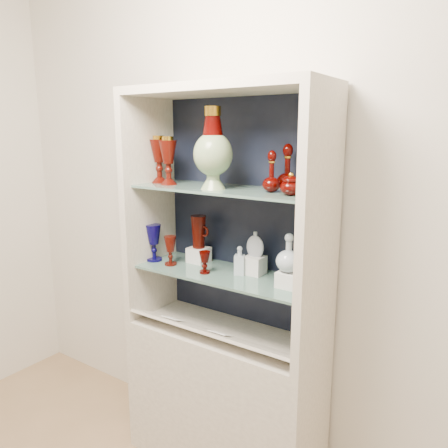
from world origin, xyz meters
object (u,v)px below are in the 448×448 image
Objects in this scene: ruby_decanter_b at (288,166)px; clear_square_bottle at (240,260)px; pedestal_lamp_right at (159,159)px; pedestal_lamp_left at (168,161)px; lidded_bowl at (291,184)px; cobalt_goblet at (154,243)px; ruby_pitcher at (199,232)px; clear_round_decanter at (289,254)px; cameo_medallion at (312,249)px; ruby_goblet_small at (205,262)px; ruby_decanter_a at (272,169)px; ruby_goblet_tall at (170,251)px; flat_flask at (255,244)px; enamel_urn at (213,148)px.

ruby_decanter_b reaches higher than clear_square_bottle.
pedestal_lamp_left is at bearing -20.92° from pedestal_lamp_right.
cobalt_goblet is (-0.80, 0.00, -0.37)m from lidded_bowl.
pedestal_lamp_left is at bearing -124.17° from ruby_pitcher.
cameo_medallion is (0.07, 0.09, 0.01)m from clear_round_decanter.
ruby_goblet_small is 0.17m from clear_square_bottle.
clear_square_bottle is 1.09× the size of cameo_medallion.
pedestal_lamp_right is 0.91m from cameo_medallion.
ruby_decanter_b is at bearing 124.16° from clear_round_decanter.
pedestal_lamp_right is 0.69m from ruby_decanter_b.
ruby_decanter_a is at bearing -108.74° from ruby_decanter_b.
ruby_goblet_tall is (0.13, -0.01, -0.02)m from cobalt_goblet.
lidded_bowl is at bearing 0.62° from ruby_goblet_tall.
cobalt_goblet is 0.86m from cameo_medallion.
ruby_goblet_tall is 1.08× the size of clear_square_bottle.
lidded_bowl reaches higher than flat_flask.
clear_round_decanter reaches higher than cameo_medallion.
flat_flask is at bearing 173.81° from cameo_medallion.
clear_square_bottle is at bearing 3.11° from pedestal_lamp_right.
ruby_goblet_tall is 0.90× the size of ruby_pitcher.
clear_square_bottle is 0.29m from clear_round_decanter.
cameo_medallion is (0.63, 0.02, -0.00)m from ruby_pitcher.
ruby_goblet_tall is (-0.59, -0.14, -0.45)m from ruby_decanter_b.
flat_flask is at bearing 38.94° from clear_square_bottle.
enamel_urn is 0.50m from ruby_pitcher.
enamel_urn is 0.29m from ruby_decanter_a.
pedestal_lamp_left is at bearing 122.55° from ruby_goblet_tall.
pedestal_lamp_left reaches higher than ruby_decanter_a.
ruby_decanter_b is (0.59, 0.13, -0.01)m from pedestal_lamp_left.
ruby_decanter_b is at bearing 3.71° from flat_flask.
ruby_goblet_tall is (-0.28, 0.01, -0.53)m from enamel_urn.
lidded_bowl is 0.58× the size of ruby_pitcher.
flat_flask is (0.54, 0.07, -0.39)m from pedestal_lamp_right.
ruby_goblet_small is at bearing -173.58° from cameo_medallion.
cameo_medallion is at bearing 11.11° from clear_square_bottle.
enamel_urn reaches higher than ruby_goblet_tall.
pedestal_lamp_left is 1.84× the size of cameo_medallion.
enamel_urn reaches higher than pedestal_lamp_right.
ruby_pitcher is (-0.19, 0.13, -0.44)m from enamel_urn.
enamel_urn is 0.59m from clear_round_decanter.
cobalt_goblet is 1.15× the size of ruby_pitcher.
ruby_decanter_b reaches higher than ruby_decanter_a.
cobalt_goblet is 0.78m from clear_round_decanter.
cameo_medallion is (0.72, 0.14, 0.09)m from ruby_goblet_tall.
clear_round_decanter is at bearing -0.12° from pedestal_lamp_right.
pedestal_lamp_right is at bearing 177.10° from lidded_bowl.
ruby_decanter_a is at bearing 11.50° from enamel_urn.
enamel_urn is at bearing -168.50° from ruby_decanter_a.
lidded_bowl is 0.78m from ruby_goblet_tall.
ruby_pitcher is at bearing 49.18° from pedestal_lamp_left.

